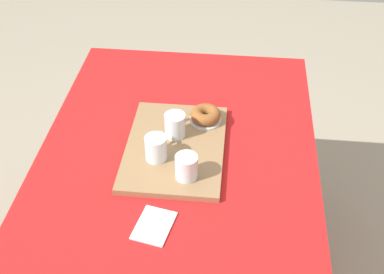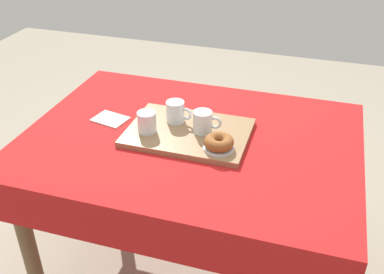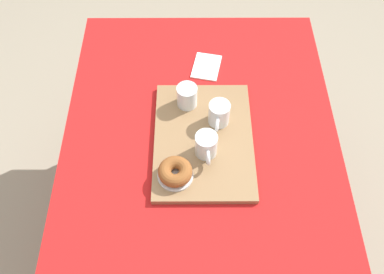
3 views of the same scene
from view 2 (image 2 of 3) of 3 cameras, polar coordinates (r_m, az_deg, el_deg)
name	(u,v)px [view 2 (image 2 of 3)]	position (r m, az deg, el deg)	size (l,w,h in m)	color
ground_plane	(191,273)	(2.26, -0.15, -16.97)	(6.00, 6.00, 0.00)	gray
dining_table	(191,158)	(1.81, -0.17, -2.66)	(1.30, 0.96, 0.78)	red
serving_tray	(188,132)	(1.76, -0.46, 0.58)	(0.47, 0.34, 0.02)	olive
tea_mug_left	(203,122)	(1.72, 1.42, 1.86)	(0.11, 0.07, 0.09)	white
tea_mug_right	(176,112)	(1.79, -2.07, 3.17)	(0.11, 0.07, 0.09)	white
water_glass_near	(147,123)	(1.73, -5.75, 1.76)	(0.07, 0.07, 0.08)	white
donut_plate_left	(219,148)	(1.64, 3.43, -1.37)	(0.12, 0.12, 0.01)	silver
sugar_donut_left	(219,142)	(1.63, 3.45, -0.64)	(0.11, 0.11, 0.04)	brown
paper_napkin	(110,119)	(1.90, -10.35, 2.25)	(0.14, 0.10, 0.01)	white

